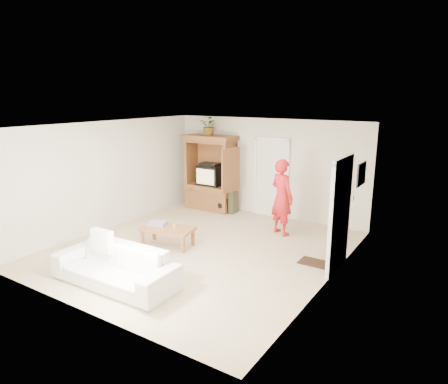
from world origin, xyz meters
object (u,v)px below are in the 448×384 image
object	(u,v)px
armoire	(211,178)
sofa	(115,266)
man	(282,197)
coffee_table	(168,230)

from	to	relation	value
armoire	sofa	size ratio (longest dim) A/B	0.92
man	coffee_table	size ratio (longest dim) A/B	1.46
armoire	sofa	bearing A→B (deg)	-74.91
man	sofa	bearing A→B (deg)	94.55
sofa	coffee_table	bearing A→B (deg)	101.24
armoire	man	size ratio (longest dim) A/B	1.18
man	sofa	world-z (taller)	man
armoire	man	bearing A→B (deg)	-18.40
man	coffee_table	xyz separation A→B (m)	(-1.71, -2.05, -0.53)
man	sofa	distance (m)	4.16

